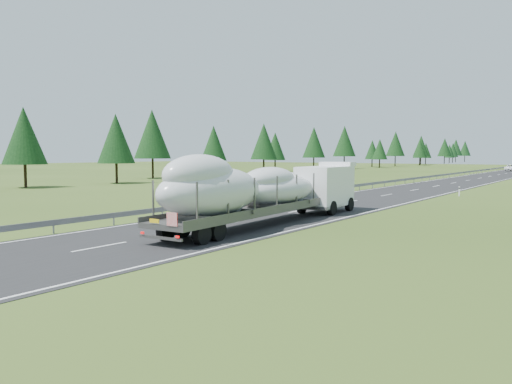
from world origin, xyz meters
The scene contains 6 objects.
ground centered at (0.00, 0.00, 0.00)m, with size 400.00×400.00×0.00m, color #344818.
road_surface centered at (0.00, 100.00, 0.01)m, with size 10.00×400.00×0.02m, color black.
guardrail centered at (-5.30, 99.94, 0.60)m, with size 0.10×400.00×0.76m.
tree_line_left centered at (-45.13, 114.00, 7.15)m, with size 14.29×296.45×12.52m.
boat_truck centered at (1.98, 1.24, 2.22)m, with size 3.64×19.94×4.29m.
distant_van centered at (-1.76, 117.43, 0.84)m, with size 2.79×6.05×1.68m, color white.
Camera 1 is at (19.10, -23.32, 4.29)m, focal length 35.00 mm.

